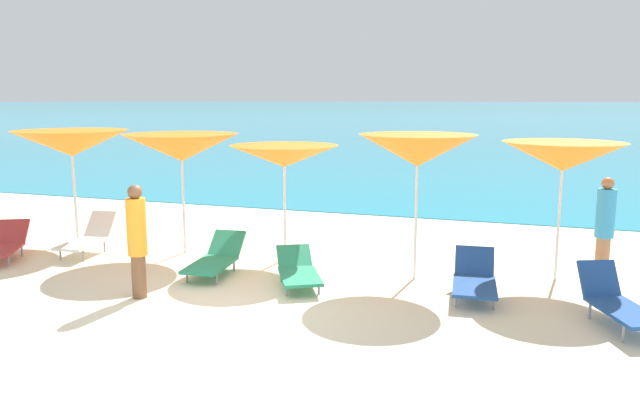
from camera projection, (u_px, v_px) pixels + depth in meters
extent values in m
cube|color=beige|center=(374.00, 206.00, 17.73)|extent=(50.00, 100.00, 0.30)
cube|color=teal|center=(511.00, 106.00, 221.74)|extent=(650.00, 440.00, 0.02)
cylinder|color=silver|center=(75.00, 190.00, 12.59)|extent=(0.05, 0.05, 2.19)
cone|color=orange|center=(71.00, 143.00, 12.43)|extent=(2.42, 2.42, 0.53)
sphere|color=silver|center=(71.00, 135.00, 12.40)|extent=(0.07, 0.07, 0.07)
cylinder|color=silver|center=(183.00, 198.00, 11.67)|extent=(0.04, 0.04, 2.18)
cone|color=orange|center=(181.00, 148.00, 11.51)|extent=(2.35, 2.35, 0.52)
sphere|color=silver|center=(181.00, 139.00, 11.48)|extent=(0.07, 0.07, 0.07)
cylinder|color=silver|center=(285.00, 206.00, 11.20)|extent=(0.05, 0.05, 2.03)
cone|color=orange|center=(284.00, 156.00, 11.05)|extent=(2.05, 2.05, 0.40)
sphere|color=silver|center=(284.00, 149.00, 11.03)|extent=(0.07, 0.07, 0.07)
cylinder|color=silver|center=(416.00, 212.00, 9.97)|extent=(0.05, 0.05, 2.27)
cone|color=orange|center=(418.00, 150.00, 9.80)|extent=(2.09, 2.09, 0.52)
sphere|color=silver|center=(418.00, 141.00, 9.77)|extent=(0.07, 0.07, 0.07)
cylinder|color=silver|center=(559.00, 216.00, 9.87)|extent=(0.05, 0.05, 2.17)
cone|color=orange|center=(563.00, 157.00, 9.71)|extent=(2.05, 2.05, 0.47)
sphere|color=silver|center=(564.00, 147.00, 9.68)|extent=(0.07, 0.07, 0.07)
cube|color=#1E478C|center=(474.00, 286.00, 9.00)|extent=(0.72, 1.13, 0.05)
cube|color=#1E478C|center=(474.00, 261.00, 9.58)|extent=(0.62, 0.31, 0.45)
cylinder|color=gray|center=(455.00, 300.00, 8.76)|extent=(0.04, 0.04, 0.20)
cylinder|color=gray|center=(494.00, 303.00, 8.64)|extent=(0.04, 0.04, 0.20)
cylinder|color=gray|center=(456.00, 285.00, 9.48)|extent=(0.04, 0.04, 0.20)
cylinder|color=gray|center=(492.00, 287.00, 9.36)|extent=(0.04, 0.04, 0.20)
cube|color=#268C66|center=(210.00, 265.00, 10.17)|extent=(0.71, 1.17, 0.05)
cube|color=#268C66|center=(227.00, 244.00, 10.89)|extent=(0.62, 0.52, 0.41)
cylinder|color=gray|center=(187.00, 277.00, 9.92)|extent=(0.04, 0.04, 0.19)
cylinder|color=gray|center=(217.00, 279.00, 9.80)|extent=(0.04, 0.04, 0.19)
cylinder|color=gray|center=(206.00, 264.00, 10.67)|extent=(0.04, 0.04, 0.19)
cylinder|color=gray|center=(234.00, 266.00, 10.56)|extent=(0.04, 0.04, 0.19)
cube|color=white|center=(81.00, 244.00, 11.53)|extent=(0.67, 1.08, 0.05)
cube|color=white|center=(101.00, 225.00, 12.16)|extent=(0.58, 0.47, 0.49)
cylinder|color=gray|center=(60.00, 254.00, 11.30)|extent=(0.04, 0.04, 0.22)
cylinder|color=gray|center=(83.00, 256.00, 11.20)|extent=(0.04, 0.04, 0.22)
cylinder|color=gray|center=(83.00, 245.00, 11.99)|extent=(0.04, 0.04, 0.22)
cylinder|color=gray|center=(105.00, 246.00, 11.89)|extent=(0.04, 0.04, 0.22)
cube|color=#268C66|center=(300.00, 276.00, 9.58)|extent=(1.01, 1.20, 0.05)
cube|color=#268C66|center=(294.00, 256.00, 10.25)|extent=(0.70, 0.64, 0.32)
cylinder|color=gray|center=(286.00, 290.00, 9.24)|extent=(0.04, 0.04, 0.18)
cylinder|color=gray|center=(319.00, 289.00, 9.33)|extent=(0.04, 0.04, 0.18)
cylinder|color=gray|center=(281.00, 277.00, 9.96)|extent=(0.04, 0.04, 0.18)
cylinder|color=gray|center=(312.00, 275.00, 10.04)|extent=(0.04, 0.04, 0.18)
cube|color=#1E478C|center=(626.00, 312.00, 7.84)|extent=(0.96, 1.28, 0.05)
cube|color=#1E478C|center=(599.00, 279.00, 8.50)|extent=(0.61, 0.49, 0.48)
cylinder|color=gray|center=(623.00, 334.00, 7.49)|extent=(0.04, 0.04, 0.23)
cylinder|color=gray|center=(590.00, 311.00, 8.28)|extent=(0.04, 0.04, 0.23)
cylinder|color=gray|center=(623.00, 310.00, 8.32)|extent=(0.04, 0.04, 0.23)
cube|color=#A53333|center=(0.00, 250.00, 11.10)|extent=(1.00, 1.20, 0.05)
cube|color=#A53333|center=(12.00, 232.00, 11.78)|extent=(0.70, 0.66, 0.41)
cylinder|color=gray|center=(9.00, 261.00, 10.84)|extent=(0.04, 0.04, 0.21)
cylinder|color=gray|center=(22.00, 251.00, 11.56)|extent=(0.04, 0.04, 0.21)
cylinder|color=#A3704C|center=(602.00, 255.00, 10.39)|extent=(0.23, 0.23, 0.64)
cylinder|color=#3399D8|center=(606.00, 213.00, 10.27)|extent=(0.31, 0.31, 0.83)
sphere|color=#A3704C|center=(608.00, 183.00, 10.19)|extent=(0.21, 0.21, 0.21)
cylinder|color=brown|center=(139.00, 276.00, 9.15)|extent=(0.22, 0.22, 0.66)
cylinder|color=orange|center=(136.00, 227.00, 9.02)|extent=(0.29, 0.29, 0.86)
sphere|color=brown|center=(135.00, 192.00, 8.93)|extent=(0.21, 0.21, 0.21)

